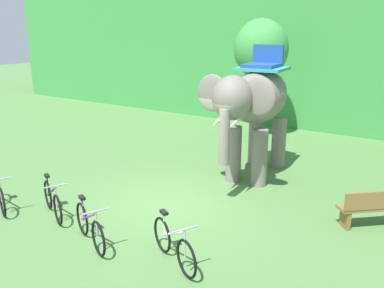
# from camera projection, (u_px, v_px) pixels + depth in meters

# --- Properties ---
(ground_plane) EXTENTS (80.00, 80.00, 0.00)m
(ground_plane) POSITION_uv_depth(u_px,v_px,m) (172.00, 203.00, 10.41)
(ground_plane) COLOR #4C753D
(foliage_hedge) EXTENTS (36.00, 6.00, 6.28)m
(foliage_hedge) POSITION_uv_depth(u_px,v_px,m) (324.00, 52.00, 19.49)
(foliage_hedge) COLOR #3D8E42
(foliage_hedge) RESTS_ON ground
(tree_right) EXTENTS (2.06, 2.06, 4.60)m
(tree_right) POSITION_uv_depth(u_px,v_px,m) (261.00, 50.00, 15.73)
(tree_right) COLOR brown
(tree_right) RESTS_ON ground
(elephant) EXTENTS (2.09, 4.20, 3.78)m
(elephant) POSITION_uv_depth(u_px,v_px,m) (255.00, 103.00, 11.66)
(elephant) COLOR slate
(elephant) RESTS_ON ground
(bike_black) EXTENTS (1.55, 0.84, 0.92)m
(bike_black) POSITION_uv_depth(u_px,v_px,m) (53.00, 201.00, 9.60)
(bike_black) COLOR black
(bike_black) RESTS_ON ground
(bike_purple) EXTENTS (1.57, 0.82, 0.92)m
(bike_purple) POSITION_uv_depth(u_px,v_px,m) (90.00, 227.00, 8.34)
(bike_purple) COLOR black
(bike_purple) RESTS_ON ground
(bike_white) EXTENTS (1.53, 0.87, 0.92)m
(bike_white) POSITION_uv_depth(u_px,v_px,m) (173.00, 244.00, 7.66)
(bike_white) COLOR black
(bike_white) RESTS_ON ground
(wooden_bench) EXTENTS (1.39, 1.31, 0.89)m
(wooden_bench) POSITION_uv_depth(u_px,v_px,m) (373.00, 207.00, 9.04)
(wooden_bench) COLOR brown
(wooden_bench) RESTS_ON ground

